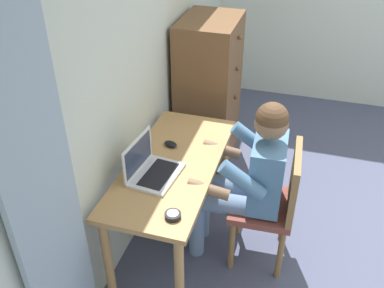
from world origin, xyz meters
name	(u,v)px	position (x,y,z in m)	size (l,w,h in m)	color
wall_back	(145,54)	(0.00, 2.20, 1.25)	(4.80, 0.05, 2.50)	silver
curtain_panel	(43,197)	(-1.39, 2.13, 1.13)	(0.46, 0.03, 2.26)	#8EA3B7
desk	(173,177)	(-0.48, 1.85, 0.62)	(1.25, 0.56, 0.74)	tan
dresser	(208,94)	(0.67, 1.91, 0.66)	(0.63, 0.49, 1.32)	brown
chair	(273,201)	(-0.39, 1.20, 0.50)	(0.44, 0.42, 0.89)	brown
person_seated	(247,175)	(-0.40, 1.38, 0.68)	(0.54, 0.60, 1.21)	#6B84AD
laptop	(150,168)	(-0.64, 1.94, 0.79)	(0.36, 0.28, 0.24)	silver
computer_mouse	(171,144)	(-0.30, 1.92, 0.75)	(0.06, 0.10, 0.03)	black
desk_clock	(173,215)	(-0.96, 1.69, 0.75)	(0.09, 0.09, 0.03)	black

